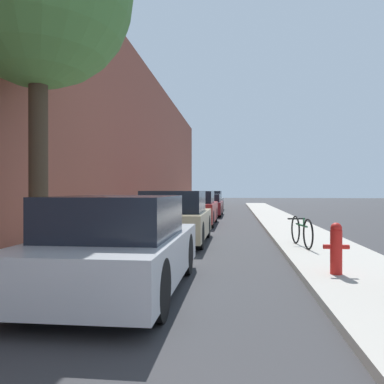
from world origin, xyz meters
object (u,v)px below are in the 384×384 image
at_px(parked_car_silver, 119,246).
at_px(parked_car_red, 195,209).
at_px(parked_car_maroon, 207,205).
at_px(bicycle, 301,231).
at_px(parked_car_champagne, 175,218).
at_px(parked_car_grey, 210,201).
at_px(fire_hydrant, 336,248).

distance_m(parked_car_silver, parked_car_red, 11.08).
xyz_separation_m(parked_car_maroon, bicycle, (3.20, -12.67, -0.13)).
xyz_separation_m(parked_car_champagne, parked_car_red, (-0.03, 5.74, 0.00)).
relative_size(parked_car_red, bicycle, 2.52).
relative_size(parked_car_red, parked_car_maroon, 1.05).
bearing_deg(parked_car_red, parked_car_champagne, -89.65).
bearing_deg(parked_car_champagne, parked_car_silver, -89.97).
bearing_deg(parked_car_grey, parked_car_red, -89.58).
xyz_separation_m(parked_car_red, parked_car_maroon, (0.10, 5.73, -0.08)).
bearing_deg(parked_car_champagne, bicycle, -20.14).
relative_size(parked_car_maroon, bicycle, 2.41).
relative_size(parked_car_champagne, parked_car_grey, 0.85).
distance_m(parked_car_maroon, fire_hydrant, 16.12).
bearing_deg(bicycle, parked_car_champagne, 152.72).
bearing_deg(parked_car_red, fire_hydrant, -71.63).
bearing_deg(parked_car_silver, parked_car_grey, 90.31).
bearing_deg(fire_hydrant, parked_car_maroon, 101.59).
xyz_separation_m(parked_car_maroon, fire_hydrant, (3.24, -15.79, -0.06)).
bearing_deg(parked_car_maroon, bicycle, -75.82).
height_order(parked_car_silver, parked_car_red, parked_car_red).
relative_size(parked_car_silver, parked_car_champagne, 1.02).
bearing_deg(parked_car_grey, parked_car_silver, -89.69).
bearing_deg(parked_car_maroon, parked_car_red, -91.02).
height_order(parked_car_grey, fire_hydrant, parked_car_grey).
bearing_deg(parked_car_red, parked_car_grey, 90.42).
bearing_deg(parked_car_grey, parked_car_champagne, -89.61).
relative_size(parked_car_champagne, fire_hydrant, 4.70).
xyz_separation_m(parked_car_red, fire_hydrant, (3.34, -10.06, -0.14)).
relative_size(parked_car_red, fire_hydrant, 5.22).
xyz_separation_m(parked_car_red, parked_car_grey, (-0.08, 11.66, -0.01)).
xyz_separation_m(parked_car_silver, parked_car_maroon, (0.07, 16.81, -0.05)).
distance_m(parked_car_maroon, parked_car_grey, 5.94).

